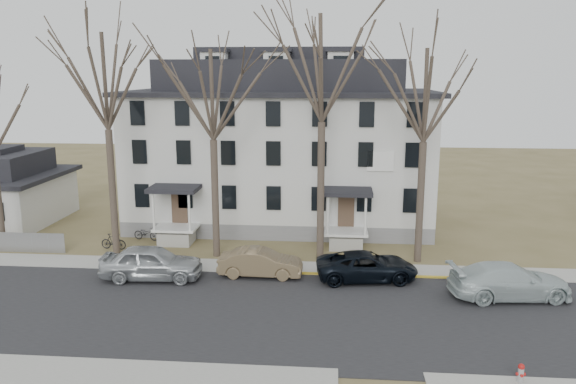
# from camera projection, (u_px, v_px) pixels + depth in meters

# --- Properties ---
(ground) EXTENTS (120.00, 120.00, 0.00)m
(ground) POSITION_uv_depth(u_px,v_px,m) (288.00, 336.00, 22.66)
(ground) COLOR brown
(ground) RESTS_ON ground
(main_road) EXTENTS (120.00, 10.00, 0.04)m
(main_road) POSITION_uv_depth(u_px,v_px,m) (292.00, 315.00, 24.61)
(main_road) COLOR #27272A
(main_road) RESTS_ON ground
(far_sidewalk) EXTENTS (120.00, 2.00, 0.08)m
(far_sidewalk) POSITION_uv_depth(u_px,v_px,m) (301.00, 269.00, 30.46)
(far_sidewalk) COLOR #A09F97
(far_sidewalk) RESTS_ON ground
(yellow_curb) EXTENTS (14.00, 0.25, 0.06)m
(yellow_curb) POSITION_uv_depth(u_px,v_px,m) (395.00, 277.00, 29.17)
(yellow_curb) COLOR gold
(yellow_curb) RESTS_ON ground
(boarding_house) EXTENTS (20.80, 12.36, 12.05)m
(boarding_house) POSITION_uv_depth(u_px,v_px,m) (281.00, 146.00, 39.20)
(boarding_house) COLOR slate
(boarding_house) RESTS_ON ground
(tree_far_left) EXTENTS (8.40, 8.40, 13.72)m
(tree_far_left) POSITION_uv_depth(u_px,v_px,m) (105.00, 74.00, 30.95)
(tree_far_left) COLOR #473B31
(tree_far_left) RESTS_ON ground
(tree_mid_left) EXTENTS (7.80, 7.80, 12.74)m
(tree_mid_left) POSITION_uv_depth(u_px,v_px,m) (212.00, 88.00, 30.62)
(tree_mid_left) COLOR #473B31
(tree_mid_left) RESTS_ON ground
(tree_center) EXTENTS (9.00, 9.00, 14.70)m
(tree_center) POSITION_uv_depth(u_px,v_px,m) (322.00, 60.00, 29.81)
(tree_center) COLOR #473B31
(tree_center) RESTS_ON ground
(tree_mid_right) EXTENTS (7.80, 7.80, 12.74)m
(tree_mid_right) POSITION_uv_depth(u_px,v_px,m) (426.00, 89.00, 29.67)
(tree_mid_right) COLOR #473B31
(tree_mid_right) RESTS_ON ground
(car_silver) EXTENTS (5.26, 2.36, 1.76)m
(car_silver) POSITION_uv_depth(u_px,v_px,m) (152.00, 263.00, 28.72)
(car_silver) COLOR #AEB3B6
(car_silver) RESTS_ON ground
(car_tan) EXTENTS (4.37, 1.58, 1.43)m
(car_tan) POSITION_uv_depth(u_px,v_px,m) (260.00, 263.00, 29.17)
(car_tan) COLOR brown
(car_tan) RESTS_ON ground
(car_navy) EXTENTS (5.41, 3.02, 1.43)m
(car_navy) POSITION_uv_depth(u_px,v_px,m) (367.00, 267.00, 28.67)
(car_navy) COLOR black
(car_navy) RESTS_ON ground
(car_white) EXTENTS (5.88, 2.99, 1.63)m
(car_white) POSITION_uv_depth(u_px,v_px,m) (510.00, 282.00, 26.34)
(car_white) COLOR silver
(car_white) RESTS_ON ground
(bicycle_left) EXTENTS (1.79, 0.93, 0.89)m
(bicycle_left) POSITION_uv_depth(u_px,v_px,m) (146.00, 234.00, 35.48)
(bicycle_left) COLOR black
(bicycle_left) RESTS_ON ground
(bicycle_right) EXTENTS (1.64, 0.63, 0.96)m
(bicycle_right) POSITION_uv_depth(u_px,v_px,m) (114.00, 242.00, 33.61)
(bicycle_right) COLOR black
(bicycle_right) RESTS_ON ground
(fire_hydrant) EXTENTS (0.31, 0.29, 0.74)m
(fire_hydrant) POSITION_uv_depth(u_px,v_px,m) (521.00, 374.00, 19.14)
(fire_hydrant) COLOR #B7B7BA
(fire_hydrant) RESTS_ON ground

